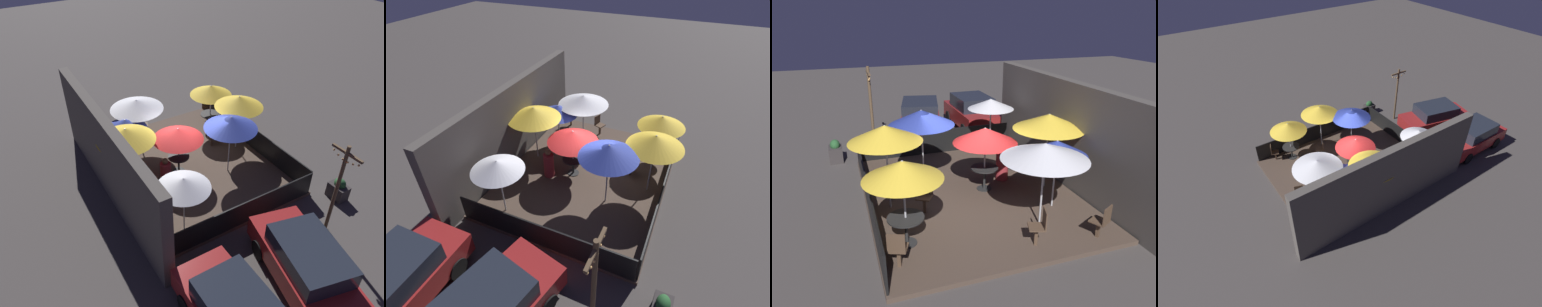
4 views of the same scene
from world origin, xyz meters
TOP-DOWN VIEW (x-y plane):
  - ground_plane at (0.00, 0.00)m, footprint 60.00×60.00m
  - patio_deck at (0.00, 0.00)m, footprint 7.62×6.21m
  - building_wall at (0.00, 3.33)m, footprint 9.22×0.36m
  - fence_front at (0.00, -3.06)m, footprint 7.42×0.05m
  - fence_side_left at (-3.77, 0.00)m, footprint 0.05×6.01m
  - patio_umbrella_0 at (-0.12, 0.55)m, footprint 1.99×1.99m
  - patio_umbrella_1 at (2.05, -2.35)m, footprint 1.89×1.89m
  - patio_umbrella_2 at (0.11, -2.45)m, footprint 2.03×2.03m
  - patio_umbrella_3 at (1.54, 2.01)m, footprint 1.72×1.72m
  - patio_umbrella_4 at (-1.09, -1.18)m, footprint 2.05×2.05m
  - patio_umbrella_5 at (0.31, 2.47)m, footprint 2.19×2.19m
  - patio_umbrella_6 at (-2.95, 1.92)m, footprint 1.75×1.75m
  - patio_umbrella_7 at (2.33, 1.15)m, footprint 2.23×2.23m
  - dining_table_0 at (-0.12, 0.55)m, footprint 0.86×0.86m
  - dining_table_1 at (2.05, -2.35)m, footprint 0.90×0.90m
  - patio_chair_0 at (0.67, -1.55)m, footprint 0.55×0.55m
  - patio_chair_1 at (3.14, 0.66)m, footprint 0.51×0.51m
  - patio_chair_2 at (3.38, 2.27)m, footprint 0.54×0.54m
  - patio_chair_3 at (2.92, -2.69)m, footprint 0.52×0.52m
  - patron_0 at (-0.63, 1.39)m, footprint 0.43×0.43m
  - planter_box at (-4.41, -3.85)m, footprint 0.70×0.49m
  - light_post at (-5.31, -2.30)m, footprint 1.10×0.12m
  - parked_car_0 at (-6.53, -0.04)m, footprint 4.46×2.60m
  - parked_car_1 at (-6.78, 2.56)m, footprint 3.94×1.80m

SIDE VIEW (x-z plane):
  - ground_plane at x=0.00m, z-range 0.00..0.00m
  - patio_deck at x=0.00m, z-range 0.00..0.12m
  - planter_box at x=-4.41m, z-range -0.05..0.82m
  - fence_front at x=0.00m, z-range 0.12..1.07m
  - fence_side_left at x=-3.77m, z-range 0.12..1.07m
  - patio_chair_2 at x=3.38m, z-range 0.16..1.07m
  - patio_chair_0 at x=0.67m, z-range 0.17..1.10m
  - patio_chair_3 at x=2.92m, z-range 0.17..1.11m
  - patio_chair_1 at x=3.14m, z-range 0.17..1.12m
  - patron_0 at x=-0.63m, z-range 0.05..1.31m
  - dining_table_1 at x=2.05m, z-range 0.34..1.07m
  - dining_table_0 at x=-0.12m, z-range 0.34..1.08m
  - parked_car_1 at x=-6.78m, z-range 0.03..1.65m
  - parked_car_0 at x=-6.53m, z-range 0.03..1.65m
  - building_wall at x=0.00m, z-range 0.00..3.44m
  - patio_umbrella_3 at x=1.54m, z-range 0.91..2.91m
  - patio_umbrella_0 at x=-0.12m, z-range 0.90..2.93m
  - light_post at x=-5.31m, z-range 0.22..3.64m
  - patio_umbrella_1 at x=2.05m, z-range 0.98..3.17m
  - patio_umbrella_6 at x=-2.95m, z-range 1.03..3.24m
  - patio_umbrella_7 at x=2.33m, z-range 1.05..3.34m
  - patio_umbrella_5 at x=0.31m, z-range 1.08..3.49m
  - patio_umbrella_2 at x=0.11m, z-range 1.12..3.60m
  - patio_umbrella_4 at x=-1.09m, z-range 1.13..3.62m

